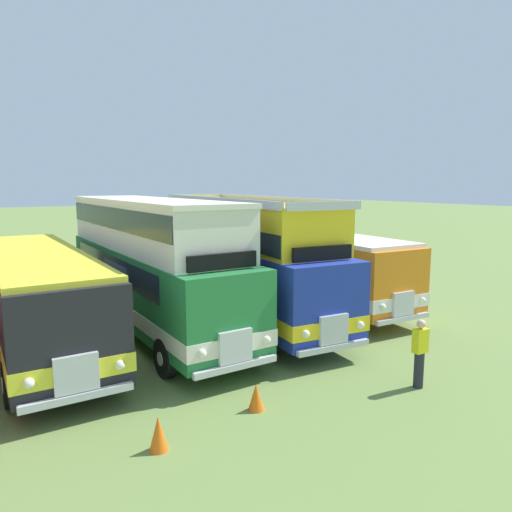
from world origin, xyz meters
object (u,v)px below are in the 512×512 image
cone_near_end (256,397)px  cone_far_end (158,433)px  bus_fifth_in_row (243,255)px  marshal_person (420,353)px  bus_fourth_in_row (150,259)px  bus_sixth_in_row (316,263)px  bus_third_in_row (38,292)px

cone_near_end → cone_far_end: size_ratio=0.91×
bus_fifth_in_row → marshal_person: bearing=-84.1°
bus_fourth_in_row → cone_near_end: size_ratio=18.51×
bus_sixth_in_row → cone_near_end: (-6.78, -6.98, -1.44)m
marshal_person → bus_fourth_in_row: bearing=119.2°
bus_third_in_row → marshal_person: bus_third_in_row is taller
bus_fifth_in_row → bus_sixth_in_row: bus_fifth_in_row is taller
bus_fifth_in_row → cone_far_end: bearing=-127.6°
bus_sixth_in_row → cone_far_end: size_ratio=14.40×
bus_fourth_in_row → bus_fifth_in_row: bearing=0.2°
bus_fourth_in_row → cone_far_end: (-2.14, -7.33, -2.14)m
bus_fifth_in_row → marshal_person: (0.81, -7.77, -1.48)m
cone_near_end → marshal_person: bearing=-12.8°
bus_fourth_in_row → bus_fifth_in_row: 3.52m
bus_third_in_row → bus_fifth_in_row: bearing=0.7°
bus_third_in_row → marshal_person: (7.84, -7.68, -0.87)m
bus_third_in_row → marshal_person: 11.01m
marshal_person → cone_far_end: bearing=176.2°
bus_fourth_in_row → cone_near_end: (0.25, -6.83, -2.17)m
bus_third_in_row → marshal_person: size_ratio=6.36×
bus_sixth_in_row → bus_fourth_in_row: bearing=-178.8°
bus_fourth_in_row → marshal_person: bus_fourth_in_row is taller
bus_sixth_in_row → marshal_person: 8.40m
bus_third_in_row → bus_fourth_in_row: bearing=1.3°
cone_near_end → bus_fourth_in_row: bearing=92.1°
bus_fourth_in_row → marshal_person: 9.03m
bus_sixth_in_row → cone_far_end: bearing=-140.8°
cone_far_end → cone_near_end: bearing=11.8°
bus_third_in_row → bus_sixth_in_row: bearing=1.2°
bus_fourth_in_row → cone_far_end: bearing=-106.3°
bus_fourth_in_row → bus_fifth_in_row: bus_fifth_in_row is taller
bus_fourth_in_row → marshal_person: size_ratio=6.54×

